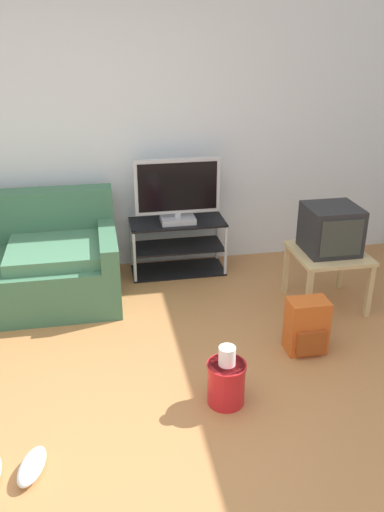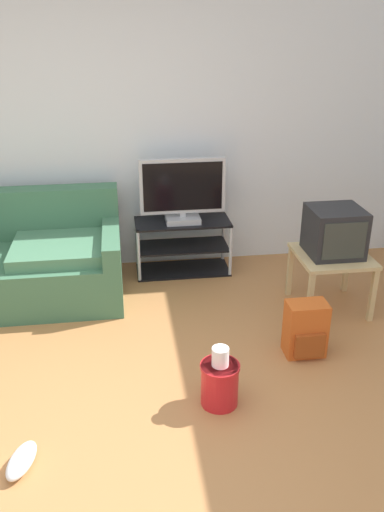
{
  "view_description": "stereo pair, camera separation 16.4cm",
  "coord_description": "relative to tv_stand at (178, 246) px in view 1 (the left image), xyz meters",
  "views": [
    {
      "loc": [
        -0.04,
        -2.32,
        2.19
      ],
      "look_at": [
        0.61,
        1.14,
        0.6
      ],
      "focal_mm": 37.3,
      "sensor_mm": 36.0,
      "label": 1
    },
    {
      "loc": [
        0.12,
        -2.34,
        2.19
      ],
      "look_at": [
        0.61,
        1.14,
        0.6
      ],
      "focal_mm": 37.3,
      "sensor_mm": 36.0,
      "label": 2
    }
  ],
  "objects": [
    {
      "name": "ground_plane",
      "position": [
        -0.66,
        -2.15,
        -0.26
      ],
      "size": [
        9.0,
        9.8,
        0.02
      ],
      "primitive_type": "cube",
      "color": "#B27542"
    },
    {
      "name": "flat_tv",
      "position": [
        0.0,
        -0.02,
        0.54
      ],
      "size": [
        0.76,
        0.22,
        0.58
      ],
      "color": "#B2B2B7",
      "rests_on": "tv_stand"
    },
    {
      "name": "cleaning_bucket",
      "position": [
        -0.01,
        -1.91,
        -0.08
      ],
      "size": [
        0.24,
        0.24,
        0.4
      ],
      "color": "red",
      "rests_on": "ground_plane"
    },
    {
      "name": "tv_stand",
      "position": [
        0.0,
        0.0,
        0.0
      ],
      "size": [
        0.86,
        0.38,
        0.5
      ],
      "color": "black",
      "rests_on": "ground_plane"
    },
    {
      "name": "crt_tv",
      "position": [
        1.09,
        -0.83,
        0.41
      ],
      "size": [
        0.41,
        0.4,
        0.37
      ],
      "color": "#232326",
      "rests_on": "side_table"
    },
    {
      "name": "backpack",
      "position": [
        0.68,
        -1.46,
        -0.05
      ],
      "size": [
        0.28,
        0.25,
        0.4
      ],
      "rotation": [
        0.0,
        0.0,
        -0.45
      ],
      "color": "#CC561E",
      "rests_on": "ground_plane"
    },
    {
      "name": "sneakers_pair",
      "position": [
        -1.25,
        -2.27,
        -0.2
      ],
      "size": [
        0.38,
        0.3,
        0.09
      ],
      "color": "white",
      "rests_on": "ground_plane"
    },
    {
      "name": "side_table",
      "position": [
        1.09,
        -0.85,
        0.16
      ],
      "size": [
        0.57,
        0.57,
        0.48
      ],
      "color": "tan",
      "rests_on": "ground_plane"
    },
    {
      "name": "wall_back",
      "position": [
        -0.66,
        0.3,
        1.1
      ],
      "size": [
        9.0,
        0.1,
        2.7
      ],
      "primitive_type": "cube",
      "color": "silver",
      "rests_on": "ground_plane"
    }
  ]
}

